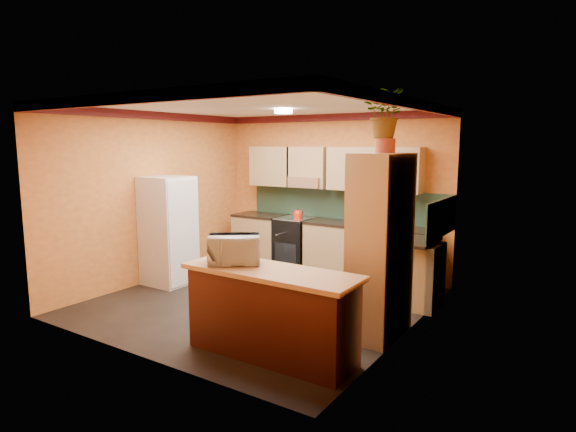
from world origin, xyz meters
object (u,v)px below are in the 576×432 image
object	(u,v)px
microwave	(234,249)
base_cabinets_back	(326,249)
pantry	(381,246)
fridge	(168,231)
stove	(295,244)
breakfast_bar	(271,315)

from	to	relation	value
microwave	base_cabinets_back	bearing A→B (deg)	63.74
pantry	microwave	world-z (taller)	pantry
fridge	stove	bearing A→B (deg)	57.27
stove	fridge	size ratio (longest dim) A/B	0.54
breakfast_bar	base_cabinets_back	bearing A→B (deg)	108.89
stove	fridge	bearing A→B (deg)	-122.73
base_cabinets_back	breakfast_bar	world-z (taller)	same
base_cabinets_back	breakfast_bar	size ratio (longest dim) A/B	2.03
fridge	microwave	distance (m)	2.74
base_cabinets_back	pantry	world-z (taller)	pantry
microwave	stove	bearing A→B (deg)	74.24
base_cabinets_back	breakfast_bar	xyz separation A→B (m)	(1.08, -3.14, 0.00)
pantry	microwave	distance (m)	1.66
fridge	breakfast_bar	world-z (taller)	fridge
pantry	breakfast_bar	world-z (taller)	pantry
fridge	breakfast_bar	bearing A→B (deg)	-24.29
stove	fridge	world-z (taller)	fridge
microwave	fridge	bearing A→B (deg)	114.59
base_cabinets_back	microwave	distance (m)	3.26
base_cabinets_back	pantry	xyz separation A→B (m)	(1.79, -1.99, 0.61)
pantry	stove	bearing A→B (deg)	140.51
stove	breakfast_bar	bearing A→B (deg)	-61.59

